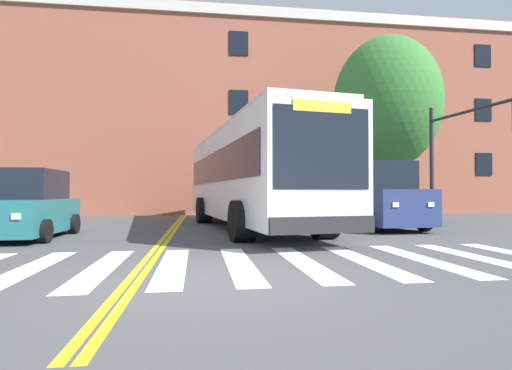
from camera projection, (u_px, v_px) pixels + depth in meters
name	position (u px, v px, depth m)	size (l,w,h in m)	color
ground_plane	(210.00, 282.00, 5.66)	(120.00, 120.00, 0.00)	#4C4C4F
crosswalk	(173.00, 265.00, 6.92)	(14.53, 3.91, 0.01)	white
lane_line_yellow_inner	(181.00, 217.00, 20.72)	(0.12, 36.00, 0.01)	gold
lane_line_yellow_outer	(184.00, 217.00, 20.74)	(0.12, 36.00, 0.01)	gold
city_bus	(248.00, 175.00, 14.25)	(4.15, 12.55, 3.48)	white
car_teal_near_lane	(28.00, 207.00, 11.05)	(1.99, 3.80, 1.91)	#236B70
car_navy_far_lane	(373.00, 197.00, 14.38)	(2.46, 5.09, 2.33)	navy
car_white_behind_bus	(230.00, 200.00, 23.44)	(2.39, 4.71, 1.86)	white
traffic_light_near_corner	(467.00, 140.00, 14.39)	(0.65, 4.39, 4.73)	#28282D
street_tree_curbside_large	(386.00, 104.00, 19.24)	(6.36, 6.69, 8.79)	brown
building_facade	(233.00, 122.00, 27.28)	(38.35, 9.16, 12.15)	#9E5642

